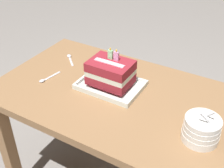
# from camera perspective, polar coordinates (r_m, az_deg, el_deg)

# --- Properties ---
(dining_table) EXTENTS (1.07, 0.66, 0.70)m
(dining_table) POSITION_cam_1_polar(r_m,az_deg,el_deg) (1.38, 0.26, -5.43)
(dining_table) COLOR olive
(dining_table) RESTS_ON ground_plane
(foil_tray) EXTENTS (0.28, 0.21, 0.02)m
(foil_tray) POSITION_cam_1_polar(r_m,az_deg,el_deg) (1.34, -0.27, -0.29)
(foil_tray) COLOR silver
(foil_tray) RESTS_ON dining_table
(birthday_cake) EXTENTS (0.19, 0.14, 0.16)m
(birthday_cake) POSITION_cam_1_polar(r_m,az_deg,el_deg) (1.30, -0.27, 2.30)
(birthday_cake) COLOR maroon
(birthday_cake) RESTS_ON foil_tray
(bowl_stack) EXTENTS (0.14, 0.14, 0.14)m
(bowl_stack) POSITION_cam_1_polar(r_m,az_deg,el_deg) (1.10, 17.02, -8.44)
(bowl_stack) COLOR white
(bowl_stack) RESTS_ON dining_table
(serving_spoon_near_tray) EXTENTS (0.10, 0.09, 0.01)m
(serving_spoon_near_tray) POSITION_cam_1_polar(r_m,az_deg,el_deg) (1.59, -8.26, 5.16)
(serving_spoon_near_tray) COLOR silver
(serving_spoon_near_tray) RESTS_ON dining_table
(serving_spoon_by_bowls) EXTENTS (0.04, 0.13, 0.01)m
(serving_spoon_by_bowls) POSITION_cam_1_polar(r_m,az_deg,el_deg) (1.43, -12.88, 0.90)
(serving_spoon_by_bowls) COLOR silver
(serving_spoon_by_bowls) RESTS_ON dining_table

